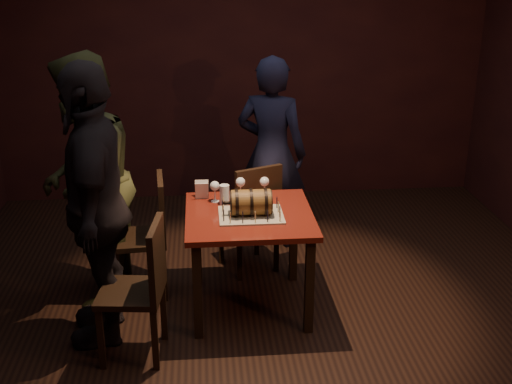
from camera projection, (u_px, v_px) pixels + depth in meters
room_shell at (266, 130)px, 4.18m from camera, size 5.04×5.04×2.80m
pub_table at (249, 227)px, 4.58m from camera, size 0.90×0.90×0.75m
cake_board at (251, 215)px, 4.50m from camera, size 0.45×0.35×0.01m
barrel_cake at (251, 202)px, 4.46m from camera, size 0.34×0.20×0.20m
birthday_candles at (251, 209)px, 4.48m from camera, size 0.40×0.30×0.09m
wine_glass_left at (215, 187)px, 4.71m from camera, size 0.07×0.07×0.16m
wine_glass_mid at (240, 183)px, 4.79m from camera, size 0.07×0.07×0.16m
wine_glass_right at (264, 183)px, 4.80m from camera, size 0.07×0.07×0.16m
pint_of_ale at (225, 195)px, 4.67m from camera, size 0.07×0.07×0.15m
menu_card at (202, 190)px, 4.79m from camera, size 0.10×0.05×0.13m
chair_back at (253, 212)px, 5.15m from camera, size 0.53×0.53×0.93m
chair_left_rear at (149, 229)px, 4.84m from camera, size 0.43×0.43×0.93m
chair_left_front at (143, 283)px, 4.06m from camera, size 0.44×0.44×0.93m
person_back at (271, 153)px, 5.57m from camera, size 0.72×0.61×1.69m
person_left_rear at (86, 182)px, 4.63m from camera, size 0.72×0.92×1.85m
person_left_front at (96, 206)px, 4.15m from camera, size 0.52×1.13×1.89m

